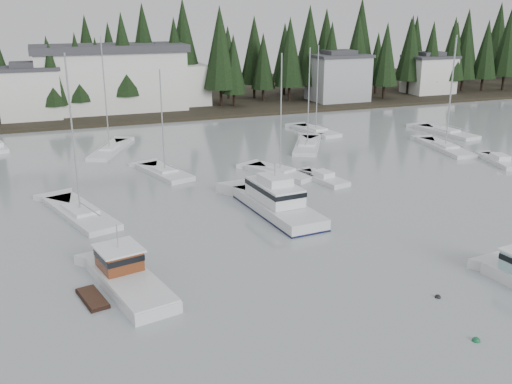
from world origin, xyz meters
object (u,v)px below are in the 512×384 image
sailboat_9 (165,174)px  runabout_2 (500,162)px  harbor_inn (123,78)px  cabin_cruiser_center (277,204)px  house_west (30,92)px  lobster_boat_brown (126,280)px  house_east_b (429,74)px  sailboat_4 (81,215)px  sailboat_6 (445,149)px  sailboat_2 (307,147)px  sailboat_0 (280,174)px  sailboat_10 (446,133)px  runabout_1 (323,179)px  sailboat_1 (110,151)px  sailboat_8 (316,132)px  house_east_a (338,77)px

sailboat_9 → runabout_2: size_ratio=1.66×
harbor_inn → cabin_cruiser_center: (4.90, -56.11, -5.02)m
house_west → lobster_boat_brown: (5.35, -62.54, -4.15)m
house_east_b → sailboat_4: (-72.37, -48.65, -4.34)m
lobster_boat_brown → sailboat_6: (43.71, 23.64, -0.43)m
sailboat_9 → sailboat_6: bearing=-108.7°
cabin_cruiser_center → runabout_2: bearing=-83.6°
house_west → sailboat_2: (33.14, -31.56, -4.59)m
sailboat_6 → sailboat_2: bearing=73.5°
sailboat_9 → sailboat_0: bearing=-127.0°
lobster_boat_brown → sailboat_0: size_ratio=0.70×
lobster_boat_brown → house_west: bearing=-7.7°
sailboat_4 → sailboat_10: 54.28m
sailboat_10 → runabout_1: bearing=111.2°
lobster_boat_brown → sailboat_9: (7.85, 24.99, -0.44)m
sailboat_2 → sailboat_0: bearing=171.4°
sailboat_1 → sailboat_10: 46.88m
house_west → cabin_cruiser_center: 56.55m
sailboat_4 → sailboat_2: bearing=-78.8°
harbor_inn → sailboat_2: size_ratio=2.25×
sailboat_4 → sailboat_10: bearing=-89.8°
house_west → sailboat_8: size_ratio=0.74×
house_west → sailboat_1: size_ratio=0.66×
runabout_1 → sailboat_6: bearing=-83.4°
cabin_cruiser_center → sailboat_8: (18.28, 28.96, -0.69)m
sailboat_10 → runabout_1: sailboat_10 is taller
sailboat_6 → runabout_1: sailboat_6 is taller
house_east_a → harbor_inn: harbor_inn is taller
house_east_b → sailboat_0: 66.88m
sailboat_2 → sailboat_4: (-29.51, -16.09, 0.01)m
house_east_a → sailboat_2: bearing=-124.3°
sailboat_6 → runabout_1: 21.94m
harbor_inn → sailboat_6: (34.02, -42.23, -5.70)m
runabout_1 → sailboat_1: bearing=31.5°
runabout_1 → sailboat_0: bearing=30.0°
house_west → sailboat_4: bearing=-85.6°
sailboat_6 → sailboat_9: bearing=96.1°
sailboat_6 → runabout_2: size_ratio=2.06×
harbor_inn → sailboat_1: sailboat_1 is taller
lobster_boat_brown → sailboat_6: size_ratio=0.64×
house_east_a → sailboat_6: size_ratio=0.72×
sailboat_0 → sailboat_6: (24.15, 3.03, -0.00)m
runabout_1 → runabout_2: same height
lobster_boat_brown → sailboat_9: size_ratio=0.80×
sailboat_2 → runabout_2: size_ratio=1.84×
lobster_boat_brown → sailboat_1: size_ratio=0.65×
house_east_a → sailboat_4: bearing=-137.2°
harbor_inn → house_east_a: bearing=-6.4°
sailboat_0 → runabout_2: size_ratio=1.89×
house_east_a → sailboat_10: (1.35, -30.18, -4.84)m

